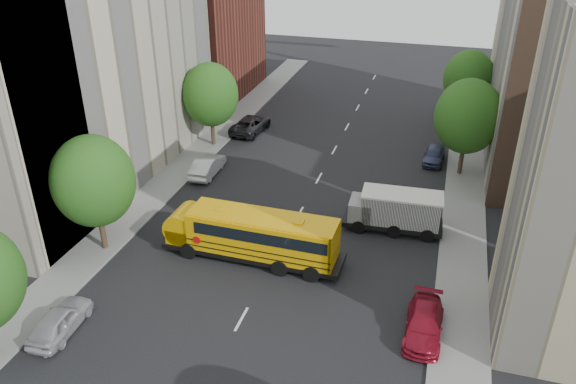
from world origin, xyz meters
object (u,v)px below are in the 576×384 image
at_px(street_tree_2, 210,95).
at_px(parked_car_3, 424,324).
at_px(parked_car_5, 449,108).
at_px(parked_car_2, 251,124).
at_px(parked_car_4, 434,155).
at_px(parked_car_1, 207,166).
at_px(school_bus, 251,233).
at_px(street_tree_1, 93,181).
at_px(safari_truck, 394,211).
at_px(street_tree_5, 469,79).
at_px(street_tree_4, 468,116).
at_px(parked_car_0, 60,320).

bearing_deg(street_tree_2, parked_car_3, -44.66).
bearing_deg(parked_car_3, parked_car_5, 90.45).
height_order(parked_car_2, parked_car_4, parked_car_2).
distance_m(parked_car_1, parked_car_5, 27.73).
relative_size(school_bus, parked_car_1, 2.52).
xyz_separation_m(street_tree_2, parked_car_1, (1.98, -5.87, -4.06)).
relative_size(street_tree_1, parked_car_1, 1.71).
xyz_separation_m(street_tree_1, parked_car_5, (20.60, 32.68, -4.24)).
xyz_separation_m(safari_truck, parked_car_5, (2.81, 24.99, -0.81)).
bearing_deg(street_tree_1, street_tree_2, 90.00).
bearing_deg(parked_car_1, parked_car_4, -158.64).
xyz_separation_m(street_tree_5, parked_car_2, (-19.80, -7.95, -3.93)).
relative_size(street_tree_1, street_tree_4, 0.98).
bearing_deg(safari_truck, street_tree_2, 147.38).
relative_size(street_tree_1, parked_car_2, 1.43).
distance_m(street_tree_4, parked_car_2, 20.66).
xyz_separation_m(street_tree_4, parked_car_4, (-2.20, 1.92, -4.39)).
bearing_deg(street_tree_1, parked_car_5, 57.77).
xyz_separation_m(street_tree_1, street_tree_4, (22.00, 18.00, 0.12)).
height_order(school_bus, parked_car_5, school_bus).
xyz_separation_m(street_tree_1, parked_car_4, (19.80, 19.92, -4.27)).
relative_size(street_tree_2, street_tree_4, 0.95).
height_order(street_tree_4, parked_car_1, street_tree_4).
bearing_deg(street_tree_1, safari_truck, 23.37).
relative_size(parked_car_2, parked_car_4, 1.38).
xyz_separation_m(school_bus, safari_truck, (8.23, 5.96, -0.31)).
bearing_deg(parked_car_1, parked_car_2, -93.52).
bearing_deg(parked_car_1, street_tree_1, 78.43).
xyz_separation_m(school_bus, parked_car_3, (11.05, -4.09, -1.15)).
bearing_deg(parked_car_5, parked_car_3, -90.24).
height_order(street_tree_1, street_tree_5, street_tree_1).
height_order(street_tree_4, parked_car_5, street_tree_4).
bearing_deg(parked_car_0, street_tree_1, -77.38).
height_order(safari_truck, parked_car_5, safari_truck).
height_order(street_tree_2, parked_car_0, street_tree_2).
distance_m(street_tree_1, parked_car_2, 22.55).
distance_m(parked_car_0, parked_car_4, 32.65).
relative_size(street_tree_4, safari_truck, 1.19).
xyz_separation_m(parked_car_1, parked_car_5, (18.62, 20.55, -0.06)).
relative_size(street_tree_2, street_tree_5, 1.03).
xyz_separation_m(street_tree_1, parked_car_2, (2.20, 22.05, -4.18)).
bearing_deg(school_bus, parked_car_3, -19.14).
relative_size(street_tree_5, parked_car_1, 1.62).
relative_size(street_tree_1, parked_car_0, 1.84).
distance_m(street_tree_1, parked_car_4, 28.41).
height_order(street_tree_1, school_bus, street_tree_1).
xyz_separation_m(street_tree_4, parked_car_0, (-19.80, -25.58, -4.34)).
relative_size(parked_car_1, parked_car_3, 0.99).
distance_m(school_bus, parked_car_0, 11.91).
relative_size(street_tree_2, parked_car_2, 1.39).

